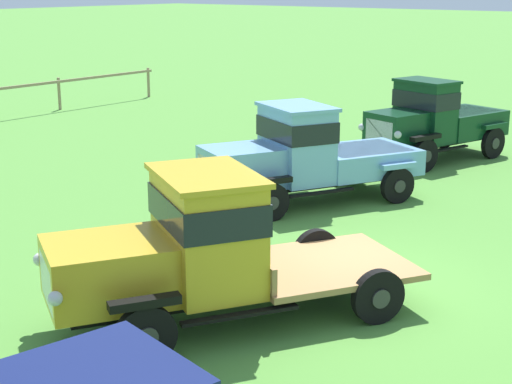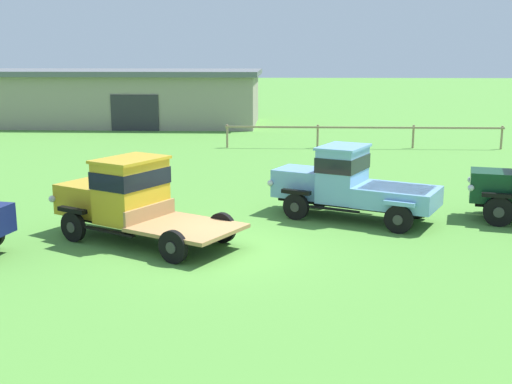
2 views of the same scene
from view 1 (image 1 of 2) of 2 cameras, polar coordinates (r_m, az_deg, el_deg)
ground_plane at (r=13.42m, az=6.73°, el=-6.80°), size 240.00×240.00×0.00m
paddock_fence at (r=30.57m, az=-17.96°, el=6.83°), size 15.10×0.38×1.27m
vintage_truck_second_in_line at (r=11.61m, az=-4.47°, el=-4.02°), size 5.87×4.48×2.31m
vintage_truck_midrow_center at (r=18.01m, az=3.63°, el=2.70°), size 5.44×3.82×2.29m
vintage_truck_far_side at (r=22.88m, az=12.77°, el=5.10°), size 4.86×2.96×2.33m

